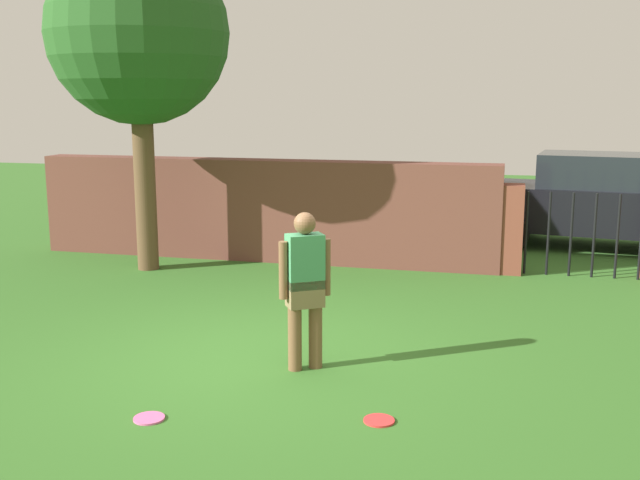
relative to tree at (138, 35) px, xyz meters
The scene contains 8 objects.
ground_plane 5.97m from the tree, 49.37° to the right, with size 40.00×40.00×0.00m, color #336623.
brick_wall 3.41m from the tree, 35.75° to the left, with size 7.89×0.50×1.70m, color brown.
tree is the anchor object (origin of this frame).
person 5.91m from the tree, 45.86° to the right, with size 0.47×0.38×1.62m.
fence_gate 7.43m from the tree, ahead, with size 2.65×0.44×1.40m.
car 8.47m from the tree, 26.77° to the left, with size 4.39×2.37×1.72m.
frisbee_pink 6.94m from the tree, 63.30° to the right, with size 0.27×0.27×0.02m, color pink.
frisbee_red 7.60m from the tree, 46.49° to the right, with size 0.27×0.27×0.02m, color red.
Camera 1 is at (2.50, -7.25, 2.75)m, focal length 42.29 mm.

